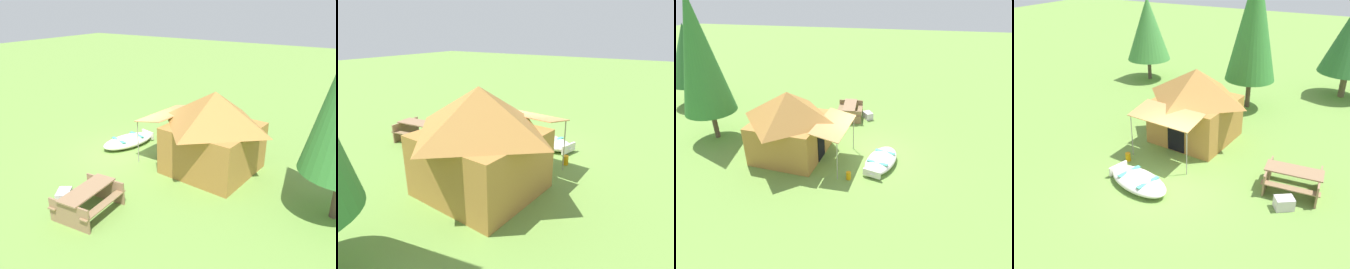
{
  "view_description": "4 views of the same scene",
  "coord_description": "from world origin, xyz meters",
  "views": [
    {
      "loc": [
        9.74,
        8.22,
        5.9
      ],
      "look_at": [
        -0.91,
        1.29,
        0.86
      ],
      "focal_mm": 36.4,
      "sensor_mm": 36.0,
      "label": 1
    },
    {
      "loc": [
        -5.17,
        9.24,
        4.32
      ],
      "look_at": [
        -0.14,
        1.3,
        0.95
      ],
      "focal_mm": 31.38,
      "sensor_mm": 36.0,
      "label": 2
    },
    {
      "loc": [
        -11.03,
        -1.15,
        6.95
      ],
      "look_at": [
        -0.58,
        1.0,
        1.21
      ],
      "focal_mm": 30.31,
      "sensor_mm": 36.0,
      "label": 3
    },
    {
      "loc": [
        5.36,
        -8.75,
        7.06
      ],
      "look_at": [
        -0.51,
        1.97,
        0.82
      ],
      "focal_mm": 38.72,
      "sensor_mm": 36.0,
      "label": 4
    }
  ],
  "objects": [
    {
      "name": "picnic_table",
      "position": [
        3.81,
        1.57,
        0.49
      ],
      "size": [
        1.94,
        1.56,
        0.79
      ],
      "color": "#93704F",
      "rests_on": "ground_plane"
    },
    {
      "name": "cooler_box",
      "position": [
        3.83,
        0.51,
        0.2
      ],
      "size": [
        0.69,
        0.65,
        0.39
      ],
      "primitive_type": "cube",
      "rotation": [
        0.0,
        0.0,
        0.59
      ],
      "color": "silver",
      "rests_on": "ground_plane"
    },
    {
      "name": "canvas_cabin_tent",
      "position": [
        -0.66,
        3.4,
        1.55
      ],
      "size": [
        3.42,
        4.44,
        2.98
      ],
      "color": "#AB7536",
      "rests_on": "ground_plane"
    },
    {
      "name": "fuel_can",
      "position": [
        -2.02,
        0.52,
        0.16
      ],
      "size": [
        0.2,
        0.2,
        0.32
      ],
      "primitive_type": "cylinder",
      "rotation": [
        0.0,
        0.0,
        1.61
      ],
      "color": "orange",
      "rests_on": "ground_plane"
    },
    {
      "name": "ground_plane",
      "position": [
        0.0,
        0.0,
        0.0
      ],
      "size": [
        80.0,
        80.0,
        0.0
      ],
      "primitive_type": "plane",
      "color": "olive"
    },
    {
      "name": "beached_rowboat",
      "position": [
        -0.74,
        -0.65,
        0.22
      ],
      "size": [
        2.6,
        1.74,
        0.41
      ],
      "color": "silver",
      "rests_on": "ground_plane"
    }
  ]
}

